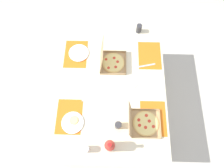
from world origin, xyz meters
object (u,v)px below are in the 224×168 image
Objects in this scene: plate_far_right at (79,53)px; cup_clear_left at (86,149)px; cup_dark at (118,125)px; soda_bottle at (110,146)px; pizza_box_corner_left at (111,61)px; pizza_box_corner_right at (142,123)px; plate_near_left at (73,122)px; cup_clear_right at (139,29)px.

plate_far_right is 1.06m from cup_clear_left.
soda_bottle is at bearing 159.11° from cup_dark.
plate_far_right is at bearing 72.32° from pizza_box_corner_left.
pizza_box_corner_right is 1.49× the size of plate_far_right.
plate_far_right is (0.12, 0.37, -0.04)m from pizza_box_corner_left.
cup_clear_left is (-0.03, 0.22, -0.08)m from soda_bottle.
pizza_box_corner_right is at bearing -64.46° from cup_clear_left.
pizza_box_corner_right is 1.06m from plate_far_right.
cup_dark is at bearing 97.09° from pizza_box_corner_right.
plate_near_left is 2.43× the size of cup_dark.
cup_clear_left is 1.47m from cup_clear_right.
soda_bottle is at bearing 125.94° from pizza_box_corner_right.
cup_clear_right is at bearing -21.31° from cup_clear_left.
cup_clear_left is at bearing 167.33° from pizza_box_corner_left.
cup_clear_left is 1.01× the size of cup_clear_right.
soda_bottle is (-0.22, -0.38, 0.12)m from plate_near_left.
soda_bottle is 0.24m from cup_clear_left.
plate_far_right is 2.51× the size of cup_dark.
pizza_box_corner_right is at bearing -179.98° from cup_clear_right.
pizza_box_corner_right is 0.40m from soda_bottle.
pizza_box_corner_left is 0.94× the size of pizza_box_corner_right.
plate_near_left is 0.46m from cup_dark.
pizza_box_corner_left is 1.00× the size of soda_bottle.
plate_far_right is at bearing 9.01° from cup_clear_left.
pizza_box_corner_left is at bearing 7.22° from cup_dark.
cup_clear_right is at bearing -11.71° from cup_dark.
pizza_box_corner_left is 0.77m from plate_near_left.
cup_clear_left is at bearing 158.69° from cup_clear_right.
plate_near_left is 0.80m from plate_far_right.
cup_dark reaches higher than plate_far_right.
pizza_box_corner_right is at bearing -138.47° from plate_far_right.
cup_dark is at bearing 168.29° from cup_clear_right.
cup_clear_right is at bearing 0.02° from pizza_box_corner_right.
soda_bottle reaches higher than cup_clear_left.
cup_clear_left is (-0.26, 0.53, 0.01)m from pizza_box_corner_right.
soda_bottle is (-0.90, -0.01, 0.08)m from pizza_box_corner_left.
cup_dark is (-0.82, -0.46, 0.04)m from plate_far_right.
plate_far_right is 0.77m from cup_clear_right.
pizza_box_corner_right reaches higher than cup_dark.
cup_clear_left is at bearing -170.99° from plate_far_right.
pizza_box_corner_left is 0.90m from soda_bottle.
cup_clear_right is at bearing -31.65° from plate_near_left.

